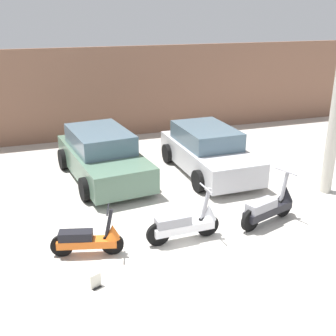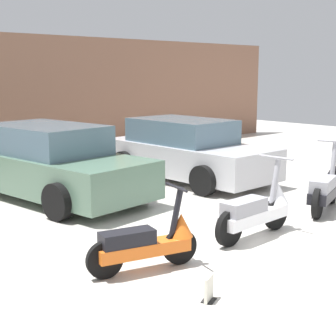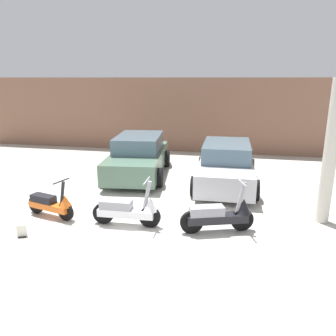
{
  "view_description": "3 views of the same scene",
  "coord_description": "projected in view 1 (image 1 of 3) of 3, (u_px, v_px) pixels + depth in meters",
  "views": [
    {
      "loc": [
        -3.04,
        -6.25,
        4.38
      ],
      "look_at": [
        0.0,
        2.49,
        0.89
      ],
      "focal_mm": 45.0,
      "sensor_mm": 36.0,
      "label": 1
    },
    {
      "loc": [
        -5.81,
        -3.53,
        2.26
      ],
      "look_at": [
        -0.16,
        2.6,
        0.7
      ],
      "focal_mm": 55.0,
      "sensor_mm": 36.0,
      "label": 2
    },
    {
      "loc": [
        1.95,
        -5.71,
        3.19
      ],
      "look_at": [
        0.34,
        2.25,
        0.95
      ],
      "focal_mm": 35.0,
      "sensor_mm": 36.0,
      "label": 3
    }
  ],
  "objects": [
    {
      "name": "ground_plane",
      "position": [
        211.0,
        255.0,
        8.0
      ],
      "size": [
        28.0,
        28.0,
        0.0
      ],
      "primitive_type": "plane",
      "color": "beige"
    },
    {
      "name": "scooter_front_center",
      "position": [
        270.0,
        206.0,
        9.12
      ],
      "size": [
        1.54,
        0.78,
        1.11
      ],
      "rotation": [
        0.0,
        0.0,
        0.32
      ],
      "color": "black",
      "rests_on": "ground_plane"
    },
    {
      "name": "wall_back",
      "position": [
        112.0,
        93.0,
        14.98
      ],
      "size": [
        19.6,
        0.12,
        3.2
      ],
      "primitive_type": "cube",
      "color": "#845B47",
      "rests_on": "ground_plane"
    },
    {
      "name": "car_rear_left",
      "position": [
        102.0,
        156.0,
        11.5
      ],
      "size": [
        2.21,
        4.06,
        1.32
      ],
      "rotation": [
        0.0,
        0.0,
        -1.46
      ],
      "color": "#51705B",
      "rests_on": "ground_plane"
    },
    {
      "name": "scooter_front_right",
      "position": [
        187.0,
        223.0,
        8.42
      ],
      "size": [
        1.56,
        0.56,
        1.09
      ],
      "rotation": [
        0.0,
        0.0,
        0.03
      ],
      "color": "black",
      "rests_on": "ground_plane"
    },
    {
      "name": "support_column_side",
      "position": [
        333.0,
        131.0,
        10.26
      ],
      "size": [
        0.29,
        0.29,
        3.2
      ],
      "primitive_type": "cylinder",
      "color": "beige",
      "rests_on": "ground_plane"
    },
    {
      "name": "placard_near_left_scooter",
      "position": [
        96.0,
        282.0,
        7.04
      ],
      "size": [
        0.2,
        0.17,
        0.26
      ],
      "rotation": [
        0.0,
        0.0,
        0.41
      ],
      "color": "black",
      "rests_on": "ground_plane"
    },
    {
      "name": "scooter_front_left",
      "position": [
        90.0,
        239.0,
        7.91
      ],
      "size": [
        1.35,
        0.63,
        0.96
      ],
      "rotation": [
        0.0,
        0.0,
        -0.26
      ],
      "color": "black",
      "rests_on": "ground_plane"
    },
    {
      "name": "car_rear_center",
      "position": [
        208.0,
        151.0,
        11.95
      ],
      "size": [
        1.87,
        3.79,
        1.28
      ],
      "rotation": [
        0.0,
        0.0,
        -1.56
      ],
      "color": "#B7B7BC",
      "rests_on": "ground_plane"
    }
  ]
}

